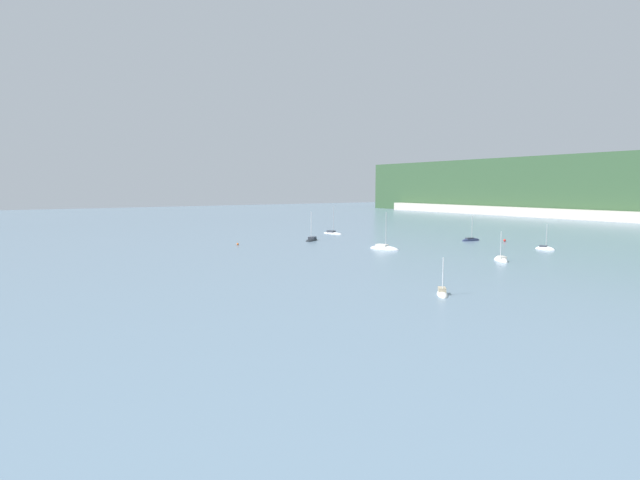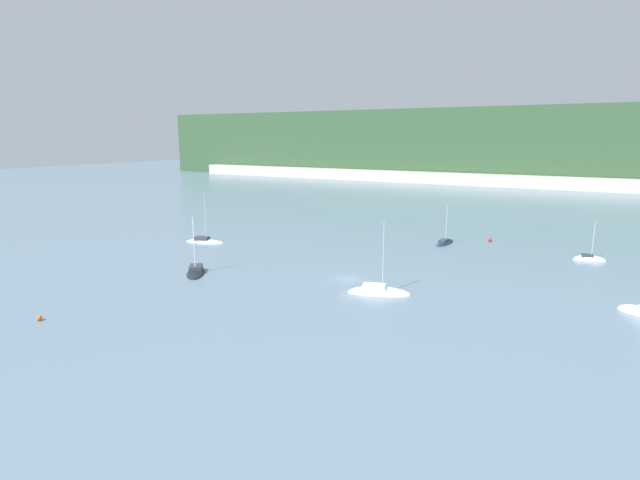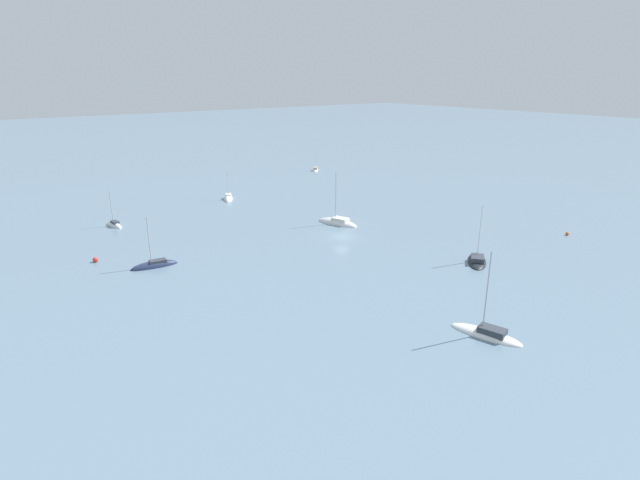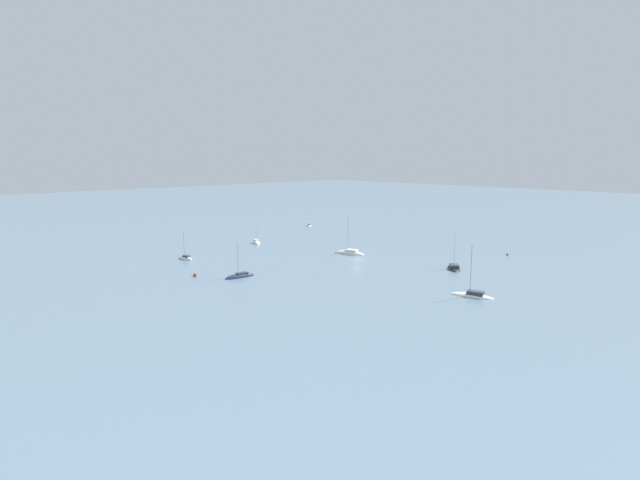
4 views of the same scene
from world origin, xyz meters
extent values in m
plane|color=slate|center=(0.00, 0.00, 0.00)|extent=(600.00, 600.00, 0.00)
ellipsoid|color=white|center=(-35.46, 9.11, 0.00)|extent=(8.06, 4.22, 1.21)
cube|color=#333842|center=(-36.06, 8.94, 0.71)|extent=(3.10, 2.25, 0.75)
cylinder|color=#B2B2B7|center=(-35.09, 9.21, 4.87)|extent=(0.14, 0.14, 9.08)
ellipsoid|color=#232D4C|center=(5.24, 30.55, 0.00)|extent=(2.58, 6.77, 1.73)
cube|color=#333842|center=(5.17, 30.02, 0.72)|extent=(1.52, 2.51, 0.48)
cylinder|color=#B2B2B7|center=(5.28, 30.88, 4.00)|extent=(0.14, 0.14, 7.05)
ellipsoid|color=white|center=(35.75, 3.41, 0.00)|extent=(5.88, 4.44, 1.98)
cube|color=beige|center=(36.15, 3.18, 0.84)|extent=(2.42, 2.12, 0.58)
cylinder|color=silver|center=(35.50, 3.55, 3.45)|extent=(0.14, 0.14, 5.81)
ellipsoid|color=black|center=(-21.25, -8.44, 0.00)|extent=(6.61, 7.42, 1.14)
cube|color=#333842|center=(-21.61, -7.98, 0.70)|extent=(3.08, 3.22, 0.78)
cylinder|color=silver|center=(-21.02, -8.73, 4.43)|extent=(0.14, 0.14, 8.23)
ellipsoid|color=white|center=(52.36, -32.69, 0.00)|extent=(4.69, 4.35, 1.15)
cube|color=tan|center=(52.06, -32.43, 0.68)|extent=(2.02, 1.95, 0.73)
cylinder|color=silver|center=(52.55, -32.85, 2.98)|extent=(0.14, 0.14, 5.33)
ellipsoid|color=white|center=(29.58, 29.47, 0.00)|extent=(5.06, 2.19, 1.79)
cube|color=#333842|center=(29.19, 29.41, 0.77)|extent=(1.90, 1.27, 0.56)
cylinder|color=#B2B2B7|center=(29.82, 29.51, 3.46)|extent=(0.14, 0.14, 5.93)
ellipsoid|color=silver|center=(6.45, -4.13, 0.00)|extent=(8.64, 5.15, 1.97)
cube|color=silver|center=(5.83, -4.34, 0.90)|extent=(3.40, 2.71, 0.72)
cylinder|color=#B2B2B7|center=(6.84, -4.00, 5.03)|extent=(0.14, 0.14, 8.99)
sphere|color=red|center=(12.25, 36.88, 0.38)|extent=(0.76, 0.76, 0.76)
sphere|color=orange|center=(-22.54, -31.61, 0.30)|extent=(0.60, 0.60, 0.60)
camera|label=1|loc=(102.55, -87.73, 15.90)|focal=28.00mm
camera|label=2|loc=(30.31, -61.68, 19.98)|focal=28.00mm
camera|label=3|loc=(-62.68, 51.29, 26.35)|focal=28.00mm
camera|label=4|loc=(-78.47, 88.33, 24.62)|focal=28.00mm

